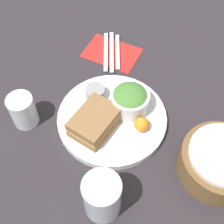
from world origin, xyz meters
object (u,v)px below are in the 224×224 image
spoon (118,52)px  water_glass (23,110)px  dressing_cup (95,93)px  plate (112,119)px  salad_bowl (130,99)px  sandwich (95,122)px  drink_glass (102,197)px  knife (112,52)px  bread_basket (219,162)px  fork (106,52)px

spoon → water_glass: (0.33, -0.11, 0.04)m
dressing_cup → plate: bearing=61.4°
plate → dressing_cup: 0.08m
plate → water_glass: size_ratio=3.16×
salad_bowl → spoon: size_ratio=0.69×
salad_bowl → dressing_cup: salad_bowl is taller
salad_bowl → dressing_cup: 0.10m
sandwich → salad_bowl: (-0.09, 0.05, 0.01)m
salad_bowl → water_glass: (0.14, -0.23, -0.01)m
plate → salad_bowl: size_ratio=2.80×
drink_glass → knife: size_ratio=0.68×
bread_basket → water_glass: (0.08, -0.48, 0.00)m
knife → bread_basket: bearing=-147.7°
plate → fork: bearing=-149.4°
plate → dressing_cup: bearing=-118.6°
bread_basket → knife: bearing=-121.3°
plate → bread_basket: bread_basket is taller
drink_glass → spoon: size_ratio=0.80×
drink_glass → spoon: bearing=-158.2°
sandwich → fork: sandwich is taller
dressing_cup → water_glass: water_glass is taller
spoon → knife: bearing=90.0°
dressing_cup → knife: bearing=-167.0°
water_glass → dressing_cup: bearing=135.3°
drink_glass → fork: bearing=-153.9°
sandwich → knife: sandwich is taller
plate → water_glass: bearing=-64.1°
dressing_cup → drink_glass: bearing=31.1°
plate → knife: size_ratio=1.65×
sandwich → knife: 0.29m
salad_bowl → fork: bearing=-137.4°
knife → plate: bearing=180.0°
drink_glass → fork: (-0.43, -0.21, -0.05)m
salad_bowl → fork: 0.23m
fork → spoon: (-0.02, 0.03, 0.00)m
bread_basket → fork: size_ratio=1.12×
knife → sandwich: bearing=171.3°
spoon → water_glass: size_ratio=1.64×
plate → fork: plate is taller
bread_basket → drink_glass: bearing=-45.5°
knife → water_glass: bearing=137.6°
knife → drink_glass: bearing=177.4°
spoon → water_glass: 0.35m
bread_basket → spoon: 0.45m
spoon → sandwich: bearing=167.7°
drink_glass → bread_basket: bearing=134.5°
plate → fork: size_ratio=1.73×
bread_basket → fork: bread_basket is taller
fork → knife: same height
spoon → water_glass: water_glass is taller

